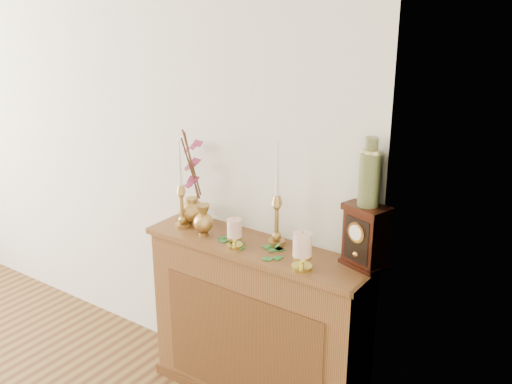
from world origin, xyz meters
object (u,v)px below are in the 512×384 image
Objects in this scene: mantel_clock at (365,237)px; ceramic_vase at (370,176)px; bud_vase at (203,220)px; ginger_jar at (194,179)px; candlestick_left at (181,199)px; candlestick_center at (277,212)px.

ceramic_vase reaches higher than mantel_clock.
ceramic_vase is (0.84, 0.16, 0.36)m from bud_vase.
bud_vase is 0.54× the size of ceramic_vase.
ceramic_vase is (1.02, 0.02, 0.20)m from ginger_jar.
mantel_clock is (1.01, 0.13, -0.01)m from candlestick_left.
candlestick_left is at bearing -86.61° from ginger_jar.
candlestick_left is at bearing -169.46° from candlestick_center.
candlestick_left is 0.90× the size of ginger_jar.
ceramic_vase is at bearing 7.64° from candlestick_left.
bud_vase is at bearing -152.95° from mantel_clock.
ginger_jar is (-0.01, 0.11, 0.08)m from candlestick_left.
candlestick_left is at bearing -156.09° from mantel_clock.
candlestick_center is at bearing 10.54° from candlestick_left.
ginger_jar is 1.02m from mantel_clock.
ceramic_vase is (0.47, 0.03, 0.27)m from candlestick_center.
candlestick_left is 1.52× the size of ceramic_vase.
ginger_jar is at bearing 142.27° from bud_vase.
candlestick_left is 0.55m from candlestick_center.
candlestick_center is 3.13× the size of bud_vase.
candlestick_left is 0.14m from ginger_jar.
bud_vase is at bearing -161.37° from candlestick_center.
candlestick_center is at bearing -159.67° from mantel_clock.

